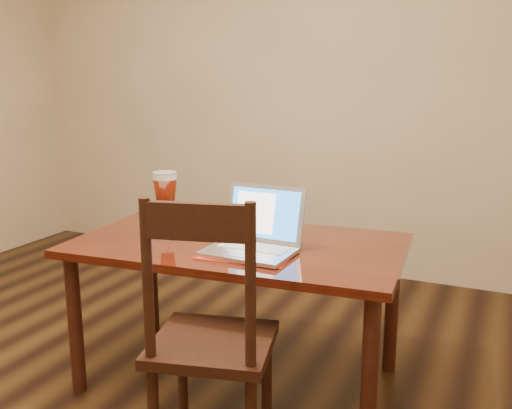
% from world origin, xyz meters
% --- Properties ---
extents(dining_table, '(1.50, 0.93, 0.98)m').
position_xyz_m(dining_table, '(0.38, 0.78, 0.61)').
color(dining_table, '#4C170A').
rests_on(dining_table, ground).
extents(dining_chair, '(0.52, 0.50, 1.01)m').
position_xyz_m(dining_chair, '(0.55, 0.24, 0.48)').
color(dining_chair, black).
rests_on(dining_chair, ground).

